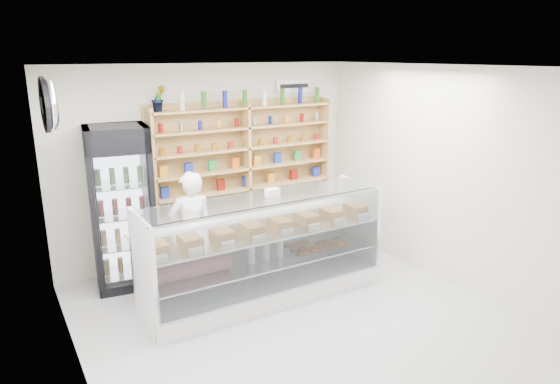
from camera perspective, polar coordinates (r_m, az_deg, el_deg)
room at (r=5.16m, az=2.97°, el=-1.69°), size 5.00×5.00×5.00m
display_counter at (r=6.22m, az=-1.93°, el=-8.85°), size 2.98×0.89×1.30m
shop_worker at (r=6.40m, az=-10.08°, el=-4.40°), size 0.58×0.40×1.54m
drinks_cooler at (r=6.64m, az=-17.63°, el=-1.65°), size 0.84×0.82×2.08m
wall_shelving at (r=7.32m, az=-3.92°, el=5.04°), size 2.84×0.28×1.33m
potted_plant at (r=6.76m, az=-13.70°, el=10.37°), size 0.19×0.16×0.34m
security_mirror at (r=5.34m, az=-24.78°, el=9.03°), size 0.15×0.50×0.50m
wall_sign at (r=7.77m, az=1.57°, el=12.03°), size 0.62×0.03×0.20m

